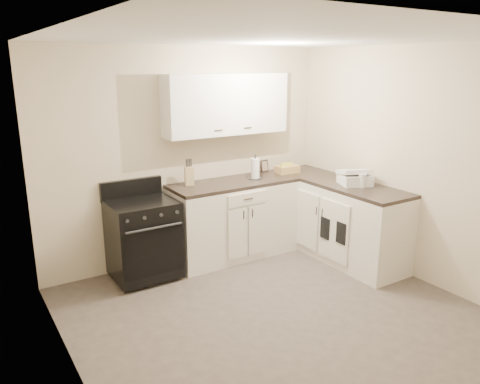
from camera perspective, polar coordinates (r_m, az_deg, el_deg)
floor at (r=4.55m, az=4.78°, el=-14.94°), size 3.60×3.60×0.00m
ceiling at (r=3.95m, az=5.62°, el=18.30°), size 3.60×3.60×0.00m
wall_back at (r=5.57m, az=-6.19°, el=4.44°), size 3.60×0.00×3.60m
wall_right at (r=5.34m, az=20.71°, el=3.07°), size 0.00×3.60×3.60m
wall_left at (r=3.34m, az=-20.25°, el=-3.79°), size 0.00×3.60×3.60m
wall_front at (r=2.94m, az=27.23°, el=-7.15°), size 3.60×0.00×3.60m
base_cabinets_back at (r=5.72m, az=-0.80°, el=-3.48°), size 1.55×0.60×0.90m
base_cabinets_right at (r=5.86m, az=11.59°, el=-3.33°), size 0.60×1.90×0.90m
countertop_back at (r=5.59m, az=-0.81°, el=1.09°), size 1.55×0.60×0.04m
countertop_right at (r=5.73m, az=11.84°, el=1.13°), size 0.60×1.90×0.04m
upper_cabinets at (r=5.56m, az=-1.68°, el=10.64°), size 1.55×0.30×0.70m
stove at (r=5.21m, az=-11.67°, el=-5.59°), size 0.70×0.60×0.84m
knife_block at (r=5.42m, az=-6.22°, el=1.96°), size 0.12×0.12×0.22m
paper_towel at (r=5.70m, az=1.87°, el=2.86°), size 0.11×0.11×0.25m
soap_bottle at (r=5.72m, az=1.98°, el=2.48°), size 0.07×0.07×0.16m
picture_frame at (r=6.10m, az=3.00°, el=3.20°), size 0.13×0.06×0.15m
wicker_basket at (r=6.06m, az=5.75°, el=2.79°), size 0.30×0.21×0.09m
countertop_grill at (r=5.59m, az=13.83°, el=1.51°), size 0.43×0.42×0.12m
glass_jar at (r=5.48m, az=14.69°, el=1.36°), size 0.11×0.11×0.15m
oven_mitt_near at (r=5.36m, az=12.24°, el=-4.93°), size 0.02×0.14×0.25m
oven_mitt_far at (r=5.54m, az=10.35°, el=-4.37°), size 0.02×0.15×0.25m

